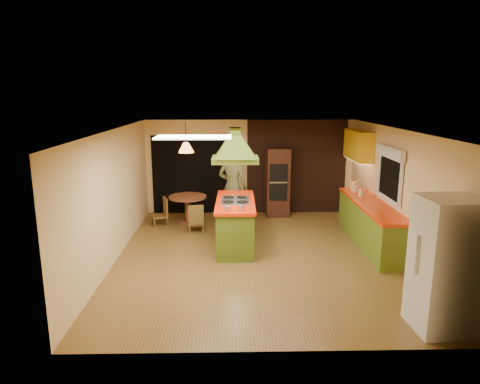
{
  "coord_description": "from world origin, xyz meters",
  "views": [
    {
      "loc": [
        -0.51,
        -8.02,
        3.15
      ],
      "look_at": [
        -0.32,
        0.7,
        1.15
      ],
      "focal_mm": 32.0,
      "sensor_mm": 36.0,
      "label": 1
    }
  ],
  "objects_px": {
    "kitchen_island": "(235,223)",
    "dining_table": "(188,204)",
    "canister_large": "(354,186)",
    "wall_oven": "(277,182)",
    "man": "(233,187)",
    "refrigerator": "(446,265)"
  },
  "relations": [
    {
      "from": "kitchen_island",
      "to": "dining_table",
      "type": "xyz_separation_m",
      "value": [
        -1.16,
        1.66,
        -0.01
      ]
    },
    {
      "from": "kitchen_island",
      "to": "wall_oven",
      "type": "distance_m",
      "value": 2.63
    },
    {
      "from": "refrigerator",
      "to": "dining_table",
      "type": "xyz_separation_m",
      "value": [
        -3.94,
        5.0,
        -0.44
      ]
    },
    {
      "from": "dining_table",
      "to": "kitchen_island",
      "type": "bearing_deg",
      "value": -54.96
    },
    {
      "from": "dining_table",
      "to": "canister_large",
      "type": "bearing_deg",
      "value": -6.85
    },
    {
      "from": "kitchen_island",
      "to": "refrigerator",
      "type": "height_order",
      "value": "refrigerator"
    },
    {
      "from": "man",
      "to": "refrigerator",
      "type": "distance_m",
      "value": 5.47
    },
    {
      "from": "man",
      "to": "wall_oven",
      "type": "height_order",
      "value": "man"
    },
    {
      "from": "man",
      "to": "refrigerator",
      "type": "xyz_separation_m",
      "value": [
        2.83,
        -4.68,
        -0.06
      ]
    },
    {
      "from": "kitchen_island",
      "to": "wall_oven",
      "type": "bearing_deg",
      "value": 65.32
    },
    {
      "from": "kitchen_island",
      "to": "canister_large",
      "type": "distance_m",
      "value": 3.1
    },
    {
      "from": "man",
      "to": "canister_large",
      "type": "height_order",
      "value": "man"
    },
    {
      "from": "canister_large",
      "to": "dining_table",
      "type": "bearing_deg",
      "value": 173.15
    },
    {
      "from": "refrigerator",
      "to": "canister_large",
      "type": "xyz_separation_m",
      "value": [
        0.04,
        4.52,
        0.11
      ]
    },
    {
      "from": "man",
      "to": "wall_oven",
      "type": "relative_size",
      "value": 1.1
    },
    {
      "from": "man",
      "to": "canister_large",
      "type": "bearing_deg",
      "value": -161.63
    },
    {
      "from": "kitchen_island",
      "to": "refrigerator",
      "type": "bearing_deg",
      "value": -49.25
    },
    {
      "from": "dining_table",
      "to": "wall_oven",
      "type": "bearing_deg",
      "value": 16.66
    },
    {
      "from": "kitchen_island",
      "to": "man",
      "type": "xyz_separation_m",
      "value": [
        -0.05,
        1.34,
        0.48
      ]
    },
    {
      "from": "man",
      "to": "wall_oven",
      "type": "distance_m",
      "value": 1.54
    },
    {
      "from": "kitchen_island",
      "to": "canister_large",
      "type": "height_order",
      "value": "canister_large"
    },
    {
      "from": "refrigerator",
      "to": "wall_oven",
      "type": "relative_size",
      "value": 1.03
    }
  ]
}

